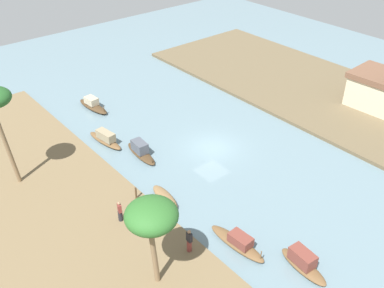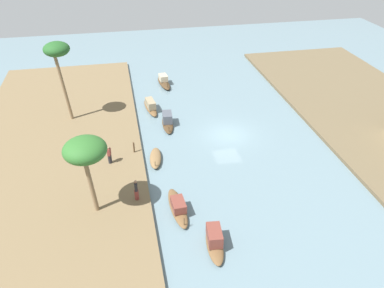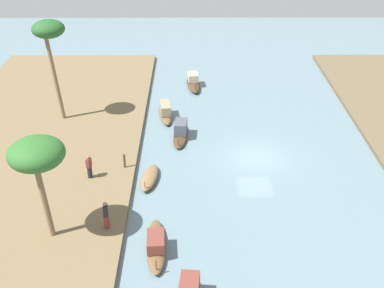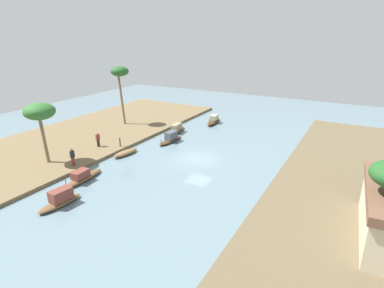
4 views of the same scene
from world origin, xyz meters
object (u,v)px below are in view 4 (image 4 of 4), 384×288
Objects in this scene: sampan_open_hull at (82,177)px; sampan_near_left_bank at (125,153)px; palm_tree_left_far at (40,112)px; sampan_foreground at (177,129)px; sampan_downstream_large at (171,138)px; person_on_near_bank at (98,140)px; sampan_with_tall_canopy at (214,121)px; sampan_upstream_small at (60,199)px; mooring_post at (120,142)px; palm_tree_left_near at (120,74)px; person_by_mooring at (73,158)px.

sampan_open_hull reaches higher than sampan_near_left_bank.
sampan_open_hull is at bearing 80.97° from palm_tree_left_far.
sampan_downstream_large is at bearing 12.80° from sampan_foreground.
sampan_downstream_large is 12.80m from sampan_open_hull.
sampan_with_tall_canopy is at bearing 174.13° from person_on_near_bank.
palm_tree_left_far reaches higher than sampan_upstream_small.
palm_tree_left_far reaches higher than sampan_foreground.
person_on_near_bank is at bearing -59.54° from mooring_post.
mooring_post is (14.81, -4.67, 0.42)m from sampan_with_tall_canopy.
sampan_near_left_bank is 13.57m from palm_tree_left_near.
sampan_near_left_bank is (-6.74, -0.81, -0.13)m from sampan_open_hull.
sampan_foreground is 9.58m from sampan_near_left_bank.
sampan_open_hull is at bearing 28.96° from palm_tree_left_near.
sampan_open_hull is 0.76× the size of palm_tree_left_far.
person_on_near_bank is 7.27m from palm_tree_left_far.
person_on_near_bank is 2.45m from mooring_post.
person_by_mooring is at bearing 36.56° from person_on_near_bank.
sampan_downstream_large reaches higher than sampan_open_hull.
sampan_open_hull is 0.57× the size of palm_tree_left_near.
sampan_upstream_small is 10.21m from palm_tree_left_far.
person_by_mooring is at bearing -121.70° from sampan_open_hull.
palm_tree_left_near is at bearing -146.31° from sampan_upstream_small.
sampan_upstream_small is at bearing -138.99° from person_by_mooring.
sampan_downstream_large is at bearing 149.43° from palm_tree_left_far.
sampan_with_tall_canopy is at bearing 162.49° from mooring_post.
palm_tree_left_far is (0.58, -3.04, 4.26)m from person_by_mooring.
sampan_foreground is 0.72× the size of palm_tree_left_far.
sampan_with_tall_canopy is 17.43m from person_on_near_bank.
sampan_near_left_bank is (15.97, -2.94, -0.16)m from sampan_with_tall_canopy.
person_by_mooring is (5.16, 1.83, 0.04)m from person_on_near_bank.
palm_tree_left_far is at bearing -33.27° from sampan_near_left_bank.
sampan_foreground is at bearing 159.77° from palm_tree_left_far.
palm_tree_left_near is at bearing -141.46° from mooring_post.
palm_tree_left_near is at bearing -154.57° from sampan_open_hull.
person_on_near_bank is 5.47m from person_by_mooring.
person_on_near_bank is at bearing 23.92° from palm_tree_left_near.
sampan_downstream_large is 6.09m from mooring_post.
sampan_open_hull is 2.60× the size of person_by_mooring.
mooring_post is 11.57m from palm_tree_left_near.
palm_tree_left_far is at bearing -27.80° from sampan_foreground.
palm_tree_left_near is (-2.66, -9.65, 6.82)m from sampan_downstream_large.
sampan_downstream_large is 3.78m from sampan_foreground.
sampan_downstream_large is at bearing 171.44° from sampan_open_hull.
person_by_mooring is at bearing -17.65° from sampan_foreground.
mooring_post is at bearing -165.66° from sampan_open_hull.
sampan_upstream_small is (3.81, 1.76, 0.12)m from sampan_open_hull.
sampan_foreground is 15.03m from person_by_mooring.
person_by_mooring reaches higher than sampan_open_hull.
person_by_mooring is at bearing -13.32° from sampan_near_left_bank.
sampan_downstream_large is at bearing -172.27° from sampan_upstream_small.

